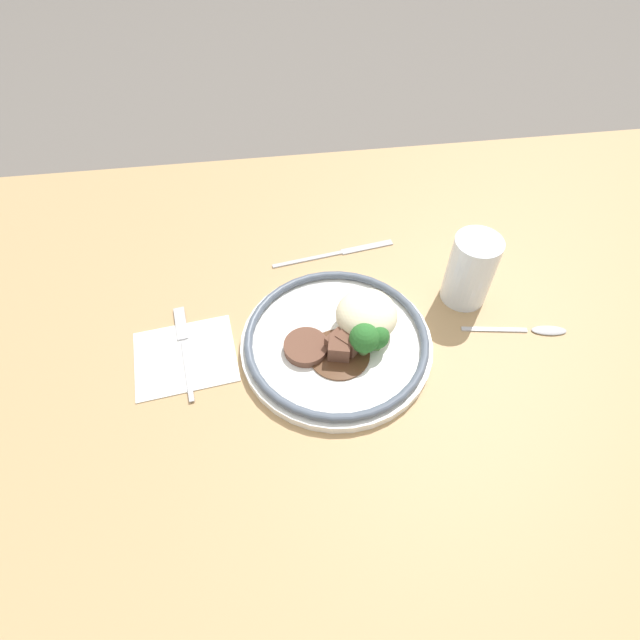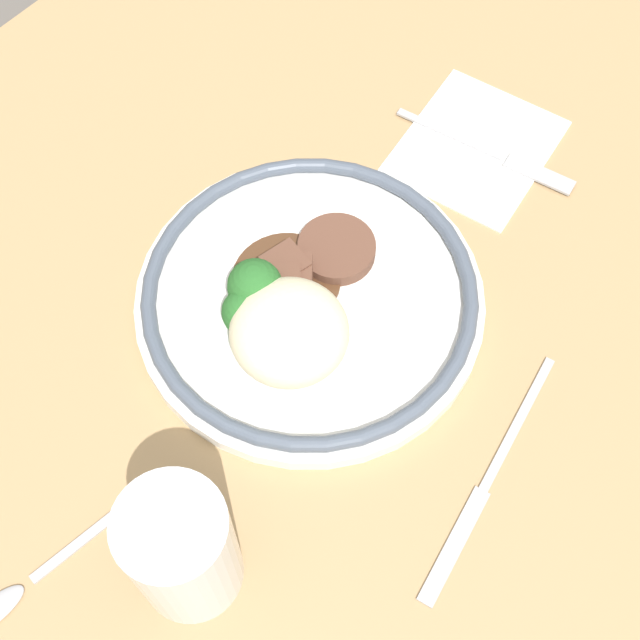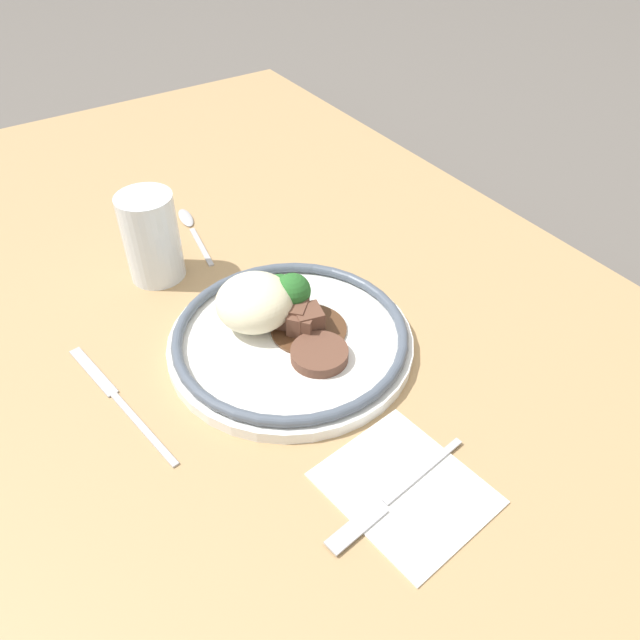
{
  "view_description": "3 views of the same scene",
  "coord_description": "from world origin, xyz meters",
  "px_view_note": "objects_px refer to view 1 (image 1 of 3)",
  "views": [
    {
      "loc": [
        -0.08,
        -0.45,
        0.63
      ],
      "look_at": [
        -0.02,
        -0.0,
        0.08
      ],
      "focal_mm": 28.0,
      "sensor_mm": 36.0,
      "label": 1
    },
    {
      "loc": [
        0.27,
        0.2,
        0.66
      ],
      "look_at": [
        0.01,
        -0.01,
        0.07
      ],
      "focal_mm": 50.0,
      "sensor_mm": 36.0,
      "label": 2
    },
    {
      "loc": [
        -0.45,
        0.22,
        0.53
      ],
      "look_at": [
        -0.02,
        -0.06,
        0.09
      ],
      "focal_mm": 35.0,
      "sensor_mm": 36.0,
      "label": 3
    }
  ],
  "objects_px": {
    "fork": "(184,342)",
    "spoon": "(535,330)",
    "juice_glass": "(469,273)",
    "knife": "(338,253)",
    "plate": "(344,337)"
  },
  "relations": [
    {
      "from": "fork",
      "to": "spoon",
      "type": "relative_size",
      "value": 1.09
    },
    {
      "from": "juice_glass",
      "to": "spoon",
      "type": "distance_m",
      "value": 0.13
    },
    {
      "from": "juice_glass",
      "to": "knife",
      "type": "height_order",
      "value": "juice_glass"
    },
    {
      "from": "juice_glass",
      "to": "fork",
      "type": "relative_size",
      "value": 0.68
    },
    {
      "from": "juice_glass",
      "to": "spoon",
      "type": "bearing_deg",
      "value": -43.62
    },
    {
      "from": "plate",
      "to": "spoon",
      "type": "distance_m",
      "value": 0.29
    },
    {
      "from": "spoon",
      "to": "knife",
      "type": "bearing_deg",
      "value": 151.77
    },
    {
      "from": "spoon",
      "to": "juice_glass",
      "type": "bearing_deg",
      "value": 145.5
    },
    {
      "from": "juice_glass",
      "to": "fork",
      "type": "height_order",
      "value": "juice_glass"
    },
    {
      "from": "knife",
      "to": "plate",
      "type": "bearing_deg",
      "value": -105.53
    },
    {
      "from": "spoon",
      "to": "plate",
      "type": "bearing_deg",
      "value": -173.1
    },
    {
      "from": "spoon",
      "to": "fork",
      "type": "bearing_deg",
      "value": -175.88
    },
    {
      "from": "plate",
      "to": "spoon",
      "type": "bearing_deg",
      "value": -2.22
    },
    {
      "from": "knife",
      "to": "spoon",
      "type": "bearing_deg",
      "value": -46.19
    },
    {
      "from": "plate",
      "to": "juice_glass",
      "type": "xyz_separation_m",
      "value": [
        0.2,
        0.07,
        0.03
      ]
    }
  ]
}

